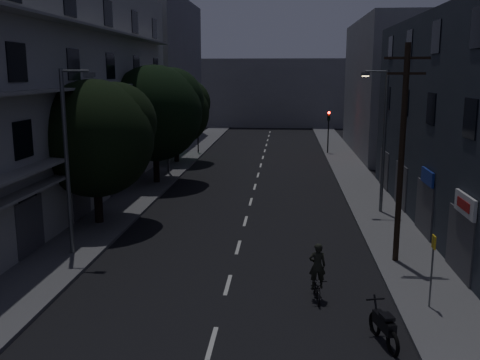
# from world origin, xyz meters

# --- Properties ---
(ground) EXTENTS (160.00, 160.00, 0.00)m
(ground) POSITION_xyz_m (0.00, 25.00, 0.00)
(ground) COLOR black
(ground) RESTS_ON ground
(sidewalk_left) EXTENTS (3.00, 90.00, 0.15)m
(sidewalk_left) POSITION_xyz_m (-7.50, 25.00, 0.07)
(sidewalk_left) COLOR #565659
(sidewalk_left) RESTS_ON ground
(sidewalk_right) EXTENTS (3.00, 90.00, 0.15)m
(sidewalk_right) POSITION_xyz_m (7.50, 25.00, 0.07)
(sidewalk_right) COLOR #565659
(sidewalk_right) RESTS_ON ground
(lane_markings) EXTENTS (0.15, 60.50, 0.01)m
(lane_markings) POSITION_xyz_m (0.00, 31.25, 0.01)
(lane_markings) COLOR beige
(lane_markings) RESTS_ON ground
(building_left) EXTENTS (7.00, 36.00, 14.00)m
(building_left) POSITION_xyz_m (-11.98, 18.00, 6.99)
(building_left) COLOR #A1A29D
(building_left) RESTS_ON ground
(building_far_left) EXTENTS (6.00, 20.00, 16.00)m
(building_far_left) POSITION_xyz_m (-12.00, 48.00, 8.00)
(building_far_left) COLOR slate
(building_far_left) RESTS_ON ground
(building_far_right) EXTENTS (6.00, 20.00, 13.00)m
(building_far_right) POSITION_xyz_m (12.00, 42.00, 6.50)
(building_far_right) COLOR slate
(building_far_right) RESTS_ON ground
(building_far_end) EXTENTS (24.00, 8.00, 10.00)m
(building_far_end) POSITION_xyz_m (0.00, 70.00, 5.00)
(building_far_end) COLOR slate
(building_far_end) RESTS_ON ground
(tree_near) EXTENTS (6.11, 6.11, 7.54)m
(tree_near) POSITION_xyz_m (-7.67, 14.21, 4.87)
(tree_near) COLOR black
(tree_near) RESTS_ON sidewalk_left
(tree_mid) EXTENTS (6.83, 6.83, 8.41)m
(tree_mid) POSITION_xyz_m (-7.13, 25.00, 5.40)
(tree_mid) COLOR black
(tree_mid) RESTS_ON sidewalk_left
(tree_far) EXTENTS (6.01, 6.01, 7.44)m
(tree_far) POSITION_xyz_m (-7.54, 34.25, 4.81)
(tree_far) COLOR black
(tree_far) RESTS_ON sidewalk_left
(traffic_signal_far_right) EXTENTS (0.28, 0.37, 4.10)m
(traffic_signal_far_right) POSITION_xyz_m (6.35, 40.66, 3.10)
(traffic_signal_far_right) COLOR black
(traffic_signal_far_right) RESTS_ON sidewalk_right
(traffic_signal_far_left) EXTENTS (0.28, 0.37, 4.10)m
(traffic_signal_far_left) POSITION_xyz_m (-6.55, 39.67, 3.10)
(traffic_signal_far_left) COLOR black
(traffic_signal_far_left) RESTS_ON sidewalk_left
(street_lamp_left_near) EXTENTS (1.51, 0.25, 8.00)m
(street_lamp_left_near) POSITION_xyz_m (-7.11, 9.23, 4.60)
(street_lamp_left_near) COLOR #585C60
(street_lamp_left_near) RESTS_ON sidewalk_left
(street_lamp_right) EXTENTS (1.51, 0.25, 8.00)m
(street_lamp_right) POSITION_xyz_m (7.52, 17.72, 4.60)
(street_lamp_right) COLOR #56595D
(street_lamp_right) RESTS_ON sidewalk_right
(street_lamp_left_far) EXTENTS (1.51, 0.25, 8.00)m
(street_lamp_left_far) POSITION_xyz_m (-6.98, 28.53, 4.60)
(street_lamp_left_far) COLOR #54565B
(street_lamp_left_far) RESTS_ON sidewalk_left
(utility_pole) EXTENTS (1.80, 0.24, 9.00)m
(utility_pole) POSITION_xyz_m (6.85, 9.43, 4.87)
(utility_pole) COLOR black
(utility_pole) RESTS_ON sidewalk_right
(bus_stop_sign) EXTENTS (0.06, 0.35, 2.52)m
(bus_stop_sign) POSITION_xyz_m (7.09, 4.82, 1.89)
(bus_stop_sign) COLOR #595B60
(bus_stop_sign) RESTS_ON sidewalk_right
(motorcycle) EXTENTS (0.76, 1.99, 1.30)m
(motorcycle) POSITION_xyz_m (5.13, 2.41, 0.51)
(motorcycle) COLOR black
(motorcycle) RESTS_ON ground
(cyclist) EXTENTS (0.71, 1.69, 2.09)m
(cyclist) POSITION_xyz_m (3.31, 5.47, 0.70)
(cyclist) COLOR black
(cyclist) RESTS_ON ground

